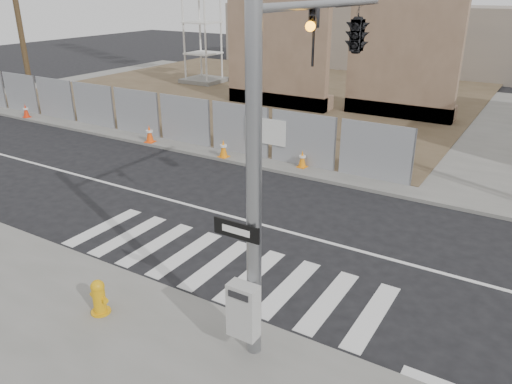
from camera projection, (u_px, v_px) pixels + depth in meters
The scene contains 12 objects.
ground at pixel (267, 226), 14.38m from camera, with size 100.00×100.00×0.00m, color black.
sidewalk_far at pixel (405, 120), 25.39m from camera, with size 50.00×20.00×0.12m, color slate.
signal_pole at pixel (327, 77), 9.73m from camera, with size 0.96×5.87×7.00m.
chain_link_fence at pixel (133, 111), 22.70m from camera, with size 24.60×0.04×2.00m, color gray.
concrete_wall_left at pixel (278, 47), 26.76m from camera, with size 6.00×1.30×8.00m.
concrete_wall_right at pixel (404, 53), 24.42m from camera, with size 5.50×1.30×8.00m.
utility_pole_left at pixel (17, 11), 25.37m from camera, with size 1.60×0.28×10.00m.
fire_hydrant at pixel (99, 297), 10.26m from camera, with size 0.52×0.52×0.77m.
traffic_cone_a at pixel (26, 111), 25.64m from camera, with size 0.43×0.43×0.68m.
traffic_cone_b at pixel (150, 134), 21.54m from camera, with size 0.44×0.44×0.75m.
traffic_cone_c at pixel (223, 149), 19.68m from camera, with size 0.41×0.41×0.71m.
traffic_cone_d at pixel (302, 159), 18.58m from camera, with size 0.37×0.37×0.65m.
Camera 1 is at (6.43, -11.18, 6.43)m, focal length 35.00 mm.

